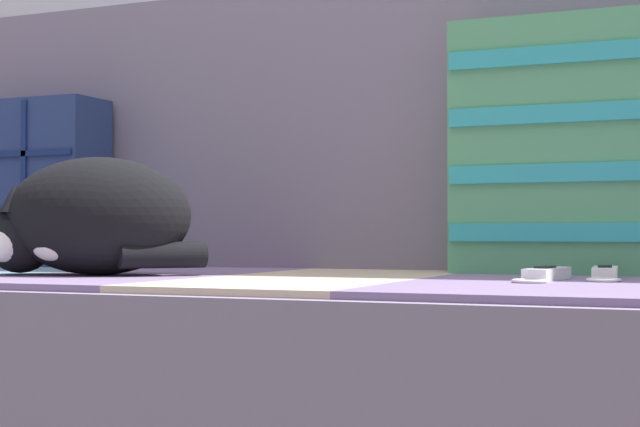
{
  "coord_description": "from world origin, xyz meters",
  "views": [
    {
      "loc": [
        0.77,
        -1.37,
        0.49
      ],
      "look_at": [
        0.18,
        0.03,
        0.52
      ],
      "focal_mm": 55.0,
      "sensor_mm": 36.0,
      "label": 1
    }
  ],
  "objects_px": {
    "couch": "(242,399)",
    "throw_pillow_quilted": "(21,184)",
    "game_remote_far": "(605,273)",
    "sleeping_cat": "(87,220)",
    "game_remote_near": "(546,274)",
    "throw_pillow_striped": "(591,145)"
  },
  "relations": [
    {
      "from": "game_remote_near",
      "to": "couch",
      "type": "bearing_deg",
      "value": 177.19
    },
    {
      "from": "throw_pillow_striped",
      "to": "game_remote_far",
      "type": "distance_m",
      "value": 0.28
    },
    {
      "from": "sleeping_cat",
      "to": "throw_pillow_striped",
      "type": "bearing_deg",
      "value": 25.52
    },
    {
      "from": "couch",
      "to": "game_remote_far",
      "type": "distance_m",
      "value": 0.63
    },
    {
      "from": "couch",
      "to": "game_remote_near",
      "type": "xyz_separation_m",
      "value": [
        0.51,
        -0.03,
        0.22
      ]
    },
    {
      "from": "throw_pillow_quilted",
      "to": "game_remote_far",
      "type": "bearing_deg",
      "value": -8.12
    },
    {
      "from": "game_remote_far",
      "to": "couch",
      "type": "bearing_deg",
      "value": -175.4
    },
    {
      "from": "throw_pillow_quilted",
      "to": "sleeping_cat",
      "type": "relative_size",
      "value": 1.05
    },
    {
      "from": "couch",
      "to": "sleeping_cat",
      "type": "height_order",
      "value": "sleeping_cat"
    },
    {
      "from": "sleeping_cat",
      "to": "throw_pillow_quilted",
      "type": "bearing_deg",
      "value": 140.44
    },
    {
      "from": "throw_pillow_striped",
      "to": "game_remote_near",
      "type": "xyz_separation_m",
      "value": [
        -0.03,
        -0.25,
        -0.21
      ]
    },
    {
      "from": "throw_pillow_quilted",
      "to": "sleeping_cat",
      "type": "distance_m",
      "value": 0.58
    },
    {
      "from": "throw_pillow_quilted",
      "to": "throw_pillow_striped",
      "type": "bearing_deg",
      "value": -0.02
    },
    {
      "from": "sleeping_cat",
      "to": "game_remote_far",
      "type": "bearing_deg",
      "value": 13.06
    },
    {
      "from": "couch",
      "to": "sleeping_cat",
      "type": "bearing_deg",
      "value": -147.25
    },
    {
      "from": "game_remote_near",
      "to": "game_remote_far",
      "type": "bearing_deg",
      "value": 43.81
    },
    {
      "from": "couch",
      "to": "throw_pillow_quilted",
      "type": "height_order",
      "value": "throw_pillow_quilted"
    },
    {
      "from": "couch",
      "to": "throw_pillow_striped",
      "type": "relative_size",
      "value": 4.48
    },
    {
      "from": "throw_pillow_quilted",
      "to": "sleeping_cat",
      "type": "bearing_deg",
      "value": -39.56
    },
    {
      "from": "couch",
      "to": "game_remote_far",
      "type": "relative_size",
      "value": 11.02
    },
    {
      "from": "couch",
      "to": "throw_pillow_quilted",
      "type": "relative_size",
      "value": 5.47
    },
    {
      "from": "sleeping_cat",
      "to": "game_remote_near",
      "type": "xyz_separation_m",
      "value": [
        0.73,
        0.11,
        -0.08
      ]
    }
  ]
}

